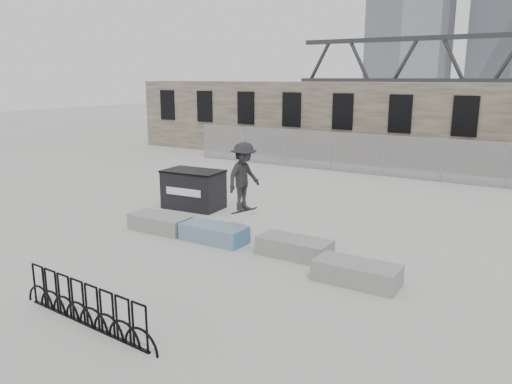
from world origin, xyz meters
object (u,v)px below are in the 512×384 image
(planter_center_left, at_px, (214,232))
(planter_offset, at_px, (357,272))
(planter_far_left, at_px, (160,222))
(planter_center_right, at_px, (294,247))
(skateboarder, at_px, (244,177))
(dumpster, at_px, (194,189))
(bike_rack, at_px, (85,305))

(planter_center_left, bearing_deg, planter_offset, -8.66)
(planter_far_left, distance_m, planter_center_right, 4.72)
(planter_center_left, distance_m, planter_center_right, 2.63)
(planter_center_left, xyz_separation_m, skateboarder, (0.79, 0.44, 1.70))
(planter_center_left, xyz_separation_m, dumpster, (-2.95, 2.76, 0.45))
(planter_far_left, distance_m, skateboarder, 3.38)
(skateboarder, bearing_deg, planter_far_left, 104.60)
(planter_far_left, height_order, planter_center_left, same)
(planter_center_right, bearing_deg, planter_far_left, -178.08)
(dumpster, xyz_separation_m, skateboarder, (3.74, -2.32, 1.26))
(dumpster, distance_m, skateboarder, 4.58)
(bike_rack, bearing_deg, dumpster, 115.09)
(planter_far_left, bearing_deg, skateboarder, 9.32)
(planter_far_left, relative_size, skateboarder, 0.93)
(planter_offset, bearing_deg, planter_center_right, 158.11)
(planter_center_right, distance_m, dumpster, 6.19)
(dumpster, relative_size, bike_rack, 0.56)
(planter_far_left, xyz_separation_m, skateboarder, (2.88, 0.47, 1.70))
(planter_far_left, bearing_deg, planter_center_left, 1.00)
(bike_rack, bearing_deg, planter_center_left, 99.43)
(planter_far_left, height_order, dumpster, dumpster)
(planter_center_right, bearing_deg, planter_offset, -21.89)
(planter_offset, bearing_deg, skateboarder, 163.63)
(skateboarder, bearing_deg, planter_offset, -101.09)
(planter_offset, bearing_deg, dumpster, 155.61)
(planter_center_left, xyz_separation_m, planter_offset, (4.71, -0.72, 0.00))
(planter_far_left, bearing_deg, planter_offset, -5.71)
(planter_far_left, height_order, planter_offset, same)
(planter_center_right, xyz_separation_m, planter_offset, (2.09, -0.84, 0.00))
(planter_far_left, bearing_deg, bike_rack, -61.15)
(dumpster, height_order, bike_rack, dumpster)
(planter_center_left, xyz_separation_m, bike_rack, (0.91, -5.50, 0.16))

